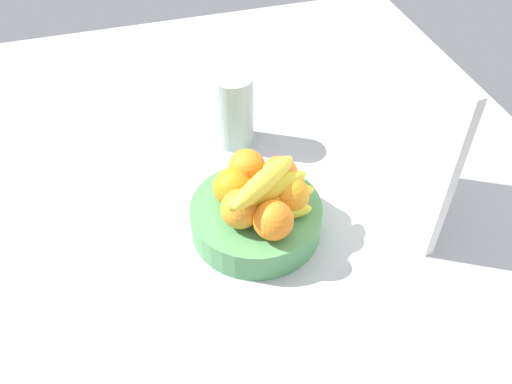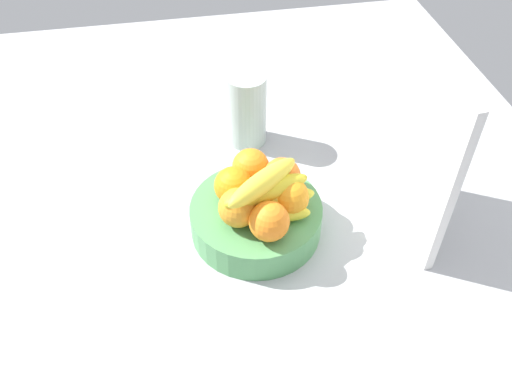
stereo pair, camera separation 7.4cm
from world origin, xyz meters
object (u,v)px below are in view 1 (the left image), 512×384
Objects in this scene: orange_front_left at (232,186)px; orange_back_left at (290,195)px; orange_center at (273,220)px; thermos_tumbler at (234,110)px; cutting_board at (407,139)px; orange_top_stack at (247,167)px; fruit_bowl at (256,218)px; orange_back_right at (279,175)px; banana_bunch at (267,196)px; orange_front_right at (240,209)px.

orange_back_left is (5.38, 9.80, 0.00)cm from orange_front_left.
orange_center is 0.43× the size of thermos_tumbler.
orange_top_stack is at bearing -112.66° from cutting_board.
thermos_tumbler is at bearing 173.54° from fruit_bowl.
thermos_tumbler is at bearing -144.41° from cutting_board.
banana_bunch reaches higher than orange_back_right.
orange_back_right is 0.43× the size of thermos_tumbler.
fruit_bowl is 9.73cm from orange_back_right.
orange_back_left is 1.00× the size of orange_back_right.
orange_back_left is at bearing 5.06° from thermos_tumbler.
orange_top_stack is 21.29cm from thermos_tumbler.
orange_front_left is 1.00× the size of orange_back_left.
thermos_tumbler is at bearing -174.13° from orange_back_right.
thermos_tumbler is (-24.86, -2.56, -1.42)cm from orange_back_right.
cutting_board is at bearing 90.73° from orange_back_left.
orange_front_left is 1.00× the size of orange_back_right.
fruit_bowl is 3.45× the size of orange_top_stack.
orange_front_left is at bearing -15.62° from thermos_tumbler.
orange_front_left is at bearing -44.44° from orange_top_stack.
fruit_bowl is 3.45× the size of orange_center.
orange_front_left is 11.74cm from orange_center.
orange_center and orange_back_right have the same top height.
banana_bunch is at bearing -83.56° from orange_back_left.
orange_back_right is 24.92cm from cutting_board.
orange_back_left is at bearing -93.73° from cutting_board.
orange_back_right is 6.65cm from orange_top_stack.
thermos_tumbler is (-31.63, 7.11, -1.42)cm from orange_front_right.
cutting_board reaches higher than thermos_tumbler.
orange_front_right is 5.42cm from banana_bunch.
cutting_board is at bearing 76.45° from orange_back_right.
orange_center is 36.10cm from thermos_tumbler.
orange_front_right is 1.00× the size of orange_back_left.
orange_back_right is (-11.14, 4.79, 0.00)cm from orange_center.
orange_back_right reaches higher than fruit_bowl.
thermos_tumbler is (-36.00, 2.24, -1.42)cm from orange_center.
orange_front_left reaches higher than fruit_bowl.
orange_back_right is (-5.83, -0.16, 0.00)cm from orange_back_left.
orange_back_left is 5.83cm from orange_back_right.
cutting_board is (5.09, 32.62, 7.85)cm from orange_front_left.
orange_back_left is (-0.94, 9.83, 0.00)cm from orange_front_right.
orange_front_left is 5.97cm from orange_top_stack.
thermos_tumbler is (-21.04, 2.89, -1.42)cm from orange_top_stack.
cutting_board is at bearing 40.05° from thermos_tumbler.
orange_front_left is 1.00× the size of orange_top_stack.
cutting_board is 2.06× the size of thermos_tumbler.
orange_center is at bearing 24.36° from orange_front_left.
fruit_bowl is 3.45× the size of orange_front_right.
fruit_bowl is at bearing -110.46° from orange_back_left.
orange_back_left is 4.94cm from banana_bunch.
orange_front_right and orange_back_left have the same top height.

